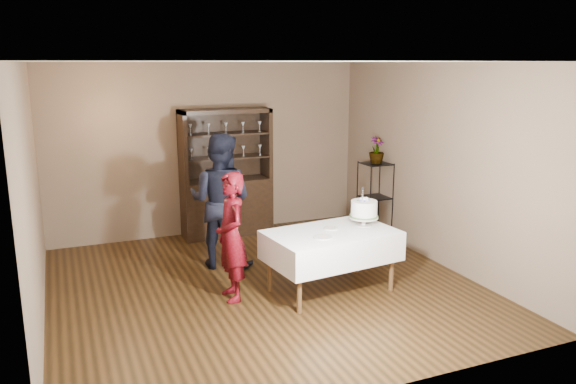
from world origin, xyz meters
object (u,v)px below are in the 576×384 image
object	(u,v)px
potted_plant	(377,150)
plant_etagere	(375,197)
cake_table	(331,246)
woman	(231,237)
man	(221,201)
china_hutch	(226,194)
cake	(364,210)

from	to	relation	value
potted_plant	plant_etagere	bearing A→B (deg)	67.94
plant_etagere	potted_plant	size ratio (longest dim) A/B	2.94
plant_etagere	cake_table	bearing A→B (deg)	-133.99
woman	cake_table	bearing A→B (deg)	78.26
man	plant_etagere	bearing A→B (deg)	-135.97
china_hutch	plant_etagere	xyz separation A→B (m)	(2.08, -1.05, -0.01)
cake_table	woman	xyz separation A→B (m)	(-1.15, 0.25, 0.18)
plant_etagere	potted_plant	distance (m)	0.74
plant_etagere	cake_table	size ratio (longest dim) A/B	0.75
cake_table	woman	size ratio (longest dim) A/B	1.06
china_hutch	cake	xyz separation A→B (m)	(0.96, -2.63, 0.28)
china_hutch	plant_etagere	bearing A→B (deg)	-26.83
plant_etagere	woman	xyz separation A→B (m)	(-2.74, -1.40, 0.10)
potted_plant	woman	bearing A→B (deg)	-153.11
china_hutch	cake_table	size ratio (longest dim) A/B	1.25
cake_table	potted_plant	distance (m)	2.42
plant_etagere	china_hutch	bearing A→B (deg)	153.17
man	potted_plant	distance (m)	2.61
plant_etagere	potted_plant	bearing A→B (deg)	-112.06
china_hutch	potted_plant	distance (m)	2.44
cake_table	cake	size ratio (longest dim) A/B	3.25
plant_etagere	man	world-z (taller)	man
man	cake_table	bearing A→B (deg)	162.82
cake_table	man	xyz separation A→B (m)	(-0.96, 1.35, 0.33)
cake_table	man	distance (m)	1.69
woman	china_hutch	bearing A→B (deg)	165.29
china_hutch	cake_table	distance (m)	2.75
woman	cake	xyz separation A→B (m)	(1.62, -0.18, 0.19)
cake	plant_etagere	bearing A→B (deg)	54.75
china_hutch	cake	distance (m)	2.82
plant_etagere	cake	bearing A→B (deg)	-125.25
cake_table	plant_etagere	bearing A→B (deg)	46.01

